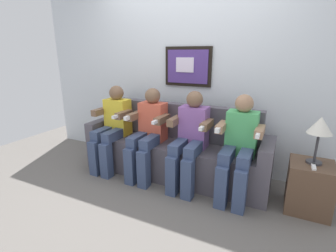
{
  "coord_description": "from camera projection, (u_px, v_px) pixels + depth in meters",
  "views": [
    {
      "loc": [
        1.21,
        -2.33,
        1.51
      ],
      "look_at": [
        0.0,
        0.15,
        0.7
      ],
      "focal_mm": 26.38,
      "sensor_mm": 36.0,
      "label": 1
    }
  ],
  "objects": [
    {
      "name": "ground_plane",
      "position": [
        163.0,
        185.0,
        2.95
      ],
      "size": [
        6.15,
        6.15,
        0.0
      ],
      "primitive_type": "plane",
      "color": "#66605B"
    },
    {
      "name": "person_rightmost",
      "position": [
        239.0,
        144.0,
        2.57
      ],
      "size": [
        0.46,
        0.56,
        1.11
      ],
      "color": "#4CB266",
      "rests_on": "ground_plane"
    },
    {
      "name": "person_leftmost",
      "position": [
        113.0,
        125.0,
        3.25
      ],
      "size": [
        0.46,
        0.56,
        1.11
      ],
      "color": "yellow",
      "rests_on": "ground_plane"
    },
    {
      "name": "couch",
      "position": [
        174.0,
        152.0,
        3.14
      ],
      "size": [
        2.33,
        0.58,
        0.9
      ],
      "color": "#514C56",
      "rests_on": "ground_plane"
    },
    {
      "name": "spare_remote_on_table",
      "position": [
        314.0,
        167.0,
        2.27
      ],
      "size": [
        0.04,
        0.13,
        0.02
      ],
      "primitive_type": "cube",
      "color": "white",
      "rests_on": "side_table_right"
    },
    {
      "name": "back_wall_assembly",
      "position": [
        188.0,
        70.0,
        3.24
      ],
      "size": [
        4.73,
        0.1,
        2.6
      ],
      "color": "silver",
      "rests_on": "ground_plane"
    },
    {
      "name": "person_right_center",
      "position": [
        190.0,
        137.0,
        2.8
      ],
      "size": [
        0.46,
        0.56,
        1.11
      ],
      "color": "#8C59A5",
      "rests_on": "ground_plane"
    },
    {
      "name": "side_table_right",
      "position": [
        309.0,
        187.0,
        2.43
      ],
      "size": [
        0.4,
        0.4,
        0.5
      ],
      "color": "brown",
      "rests_on": "ground_plane"
    },
    {
      "name": "table_lamp",
      "position": [
        320.0,
        128.0,
        2.27
      ],
      "size": [
        0.22,
        0.22,
        0.46
      ],
      "color": "#333338",
      "rests_on": "side_table_right"
    },
    {
      "name": "person_left_center",
      "position": [
        148.0,
        130.0,
        3.03
      ],
      "size": [
        0.46,
        0.56,
        1.11
      ],
      "color": "#D8593F",
      "rests_on": "ground_plane"
    }
  ]
}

